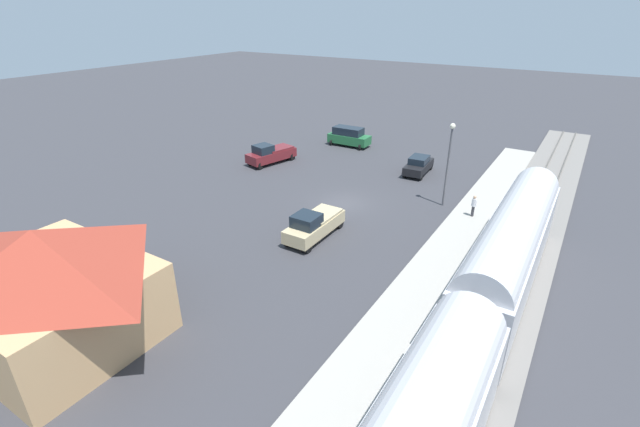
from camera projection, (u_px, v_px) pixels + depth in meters
The scene contains 11 objects.
ground_plane at pixel (344, 203), 37.23m from camera, with size 200.00×200.00×0.00m, color #38383D.
railway_track at pixel (521, 245), 30.47m from camera, with size 4.80×70.00×0.30m.
platform at pixel (463, 230), 32.37m from camera, with size 3.20×46.00×0.30m.
passenger_train at pixel (471, 332), 18.22m from camera, with size 2.93×33.04×4.98m.
station_building at pixel (46, 283), 20.96m from camera, with size 9.98×8.30×5.99m.
pedestrian_on_platform at pixel (474, 204), 33.82m from camera, with size 0.36×0.36×1.71m.
pickup_maroon at pixel (270, 154), 46.28m from camera, with size 3.17×5.71×2.14m.
sedan_black at pixel (419, 165), 43.42m from camera, with size 2.11×4.60×1.74m.
suv_green at pixel (349, 136), 51.98m from camera, with size 4.94×2.47×2.22m.
pickup_tan at pixel (314, 224), 31.30m from camera, with size 1.97×5.40×2.14m.
light_pole_near_platform at pixel (449, 154), 34.93m from camera, with size 0.44×0.44×6.91m.
Camera 1 is at (-16.35, 29.94, 15.08)m, focal length 24.76 mm.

